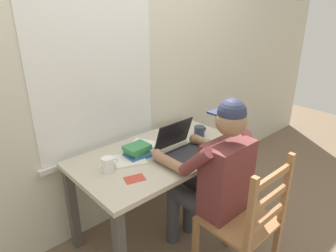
# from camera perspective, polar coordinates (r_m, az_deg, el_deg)

# --- Properties ---
(ground_plane) EXTENTS (8.00, 8.00, 0.00)m
(ground_plane) POSITION_cam_1_polar(r_m,az_deg,el_deg) (2.69, -1.17, -18.94)
(ground_plane) COLOR brown
(back_wall) EXTENTS (6.00, 0.08, 2.60)m
(back_wall) POSITION_cam_1_polar(r_m,az_deg,el_deg) (2.42, -8.55, 10.70)
(back_wall) COLOR beige
(back_wall) RESTS_ON ground
(desk) EXTENTS (1.30, 0.73, 0.73)m
(desk) POSITION_cam_1_polar(r_m,az_deg,el_deg) (2.32, -1.30, -7.19)
(desk) COLOR #BCB29E
(desk) RESTS_ON ground
(seated_person) EXTENTS (0.50, 0.60, 1.26)m
(seated_person) POSITION_cam_1_polar(r_m,az_deg,el_deg) (2.08, 8.49, -9.15)
(seated_person) COLOR brown
(seated_person) RESTS_ON ground
(wooden_chair) EXTENTS (0.42, 0.42, 0.96)m
(wooden_chair) POSITION_cam_1_polar(r_m,az_deg,el_deg) (2.08, 14.34, -17.28)
(wooden_chair) COLOR olive
(wooden_chair) RESTS_ON ground
(laptop) EXTENTS (0.33, 0.30, 0.23)m
(laptop) POSITION_cam_1_polar(r_m,az_deg,el_deg) (2.25, 2.64, -3.80)
(laptop) COLOR black
(laptop) RESTS_ON desk
(computer_mouse) EXTENTS (0.06, 0.10, 0.03)m
(computer_mouse) POSITION_cam_1_polar(r_m,az_deg,el_deg) (2.41, 7.56, -2.99)
(computer_mouse) COLOR black
(computer_mouse) RESTS_ON desk
(coffee_mug_white) EXTENTS (0.12, 0.08, 0.10)m
(coffee_mug_white) POSITION_cam_1_polar(r_m,az_deg,el_deg) (2.05, -11.19, -7.11)
(coffee_mug_white) COLOR white
(coffee_mug_white) RESTS_ON desk
(coffee_mug_dark) EXTENTS (0.12, 0.09, 0.09)m
(coffee_mug_dark) POSITION_cam_1_polar(r_m,az_deg,el_deg) (2.53, 5.92, -1.03)
(coffee_mug_dark) COLOR #2D384C
(coffee_mug_dark) RESTS_ON desk
(book_stack_main) EXTENTS (0.19, 0.17, 0.09)m
(book_stack_main) POSITION_cam_1_polar(r_m,az_deg,el_deg) (2.21, -5.80, -4.68)
(book_stack_main) COLOR #2D5B9E
(book_stack_main) RESTS_ON desk
(paper_pile_near_laptop) EXTENTS (0.26, 0.26, 0.01)m
(paper_pile_near_laptop) POSITION_cam_1_polar(r_m,az_deg,el_deg) (2.37, -4.83, -3.61)
(paper_pile_near_laptop) COLOR white
(paper_pile_near_laptop) RESTS_ON desk
(paper_pile_back_corner) EXTENTS (0.27, 0.26, 0.01)m
(paper_pile_back_corner) POSITION_cam_1_polar(r_m,az_deg,el_deg) (2.18, -7.29, -6.31)
(paper_pile_back_corner) COLOR silver
(paper_pile_back_corner) RESTS_ON desk
(landscape_photo_print) EXTENTS (0.15, 0.12, 0.00)m
(landscape_photo_print) POSITION_cam_1_polar(r_m,az_deg,el_deg) (1.97, -6.28, -9.82)
(landscape_photo_print) COLOR #C63D33
(landscape_photo_print) RESTS_ON desk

